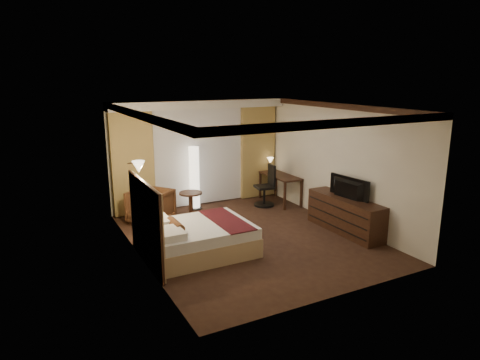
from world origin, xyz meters
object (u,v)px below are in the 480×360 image
office_chair (264,185)px  dresser (345,215)px  side_table (191,204)px  bed (199,239)px  armchair (150,205)px  television (346,184)px  desk (280,189)px  floor_lamp (194,178)px

office_chair → dresser: 2.50m
side_table → office_chair: 2.01m
bed → dresser: dresser is taller
side_table → armchair: bearing=179.8°
office_chair → television: television is taller
armchair → side_table: armchair is taller
desk → dresser: dresser is taller
floor_lamp → desk: 2.30m
floor_lamp → desk: (2.19, -0.54, -0.43)m
bed → office_chair: office_chair is taller
armchair → television: bearing=17.6°
floor_lamp → television: size_ratio=1.52×
armchair → office_chair: office_chair is taller
floor_lamp → desk: bearing=-13.9°
office_chair → television: bearing=-69.5°
dresser → television: size_ratio=1.86×
television → bed: bearing=76.9°
bed → floor_lamp: size_ratio=1.21×
side_table → desk: 2.51m
bed → television: bearing=-7.2°
floor_lamp → television: floor_lamp is taller
armchair → television: (3.50, -2.50, 0.64)m
floor_lamp → dresser: 3.79m
side_table → dresser: size_ratio=0.31×
armchair → dresser: bearing=17.9°
armchair → television: television is taller
dresser → television: (-0.03, 0.00, 0.68)m
side_table → television: bearing=-44.6°
office_chair → armchair: bearing=-173.0°
desk → dresser: size_ratio=0.67×
television → side_table: bearing=39.5°
dresser → television: television is taller
armchair → office_chair: size_ratio=0.79×
side_table → bed: bearing=-107.5°
office_chair → desk: bearing=13.7°
bed → side_table: size_ratio=3.24×
armchair → desk: (3.48, -0.01, -0.05)m
armchair → floor_lamp: size_ratio=0.53×
dresser → side_table: bearing=135.8°
desk → floor_lamp: bearing=166.1°
floor_lamp → office_chair: (1.68, -0.59, -0.26)m
desk → armchair: bearing=179.8°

